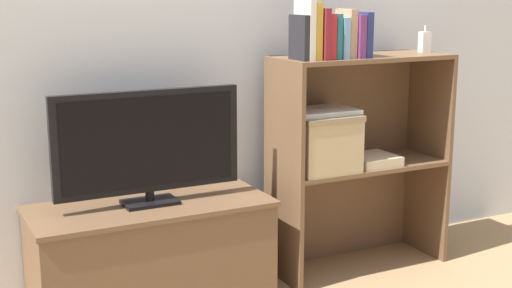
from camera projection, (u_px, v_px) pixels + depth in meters
The scene contains 19 objects.
wall_back at pixel (228, 9), 3.16m from camera, with size 10.00×0.05×2.40m.
tv_stand at pixel (152, 253), 2.95m from camera, with size 0.98×0.43×0.43m.
tv at pixel (148, 144), 2.85m from camera, with size 0.77×0.14×0.47m.
bookshelf_lower_tier at pixel (350, 198), 3.39m from camera, with size 0.82×0.33×0.50m.
bookshelf_upper_tier at pixel (353, 94), 3.29m from camera, with size 0.82×0.33×0.50m.
book_charcoal at pixel (299, 38), 2.96m from camera, with size 0.02×0.13×0.19m.
book_ivory at pixel (305, 30), 2.96m from camera, with size 0.03×0.14×0.25m.
book_mustard at pixel (311, 31), 2.98m from camera, with size 0.03×0.13×0.24m.
book_maroon at pixel (319, 34), 3.00m from camera, with size 0.03×0.16×0.21m.
book_crimson at pixel (325, 36), 3.01m from camera, with size 0.03×0.14×0.19m.
book_teal at pixel (332, 36), 3.03m from camera, with size 0.03×0.13×0.19m.
book_skyblue at pixel (338, 38), 3.04m from camera, with size 0.03×0.14×0.17m.
book_tan at pixel (346, 34), 3.06m from camera, with size 0.03×0.12×0.21m.
book_plum at pixel (353, 36), 3.08m from camera, with size 0.03×0.16×0.19m.
book_navy at pixel (360, 35), 3.09m from camera, with size 0.03×0.15×0.20m.
baby_monitor at pixel (425, 42), 3.34m from camera, with size 0.05×0.04×0.13m.
storage_basket_left at pixel (319, 139), 3.16m from camera, with size 0.29×0.30×0.25m.
laptop at pixel (319, 111), 3.13m from camera, with size 0.31×0.22×0.02m.
magazine_stack at pixel (372, 160), 3.26m from camera, with size 0.21×0.20×0.04m.
Camera 1 is at (-1.34, -2.48, 1.29)m, focal length 50.00 mm.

